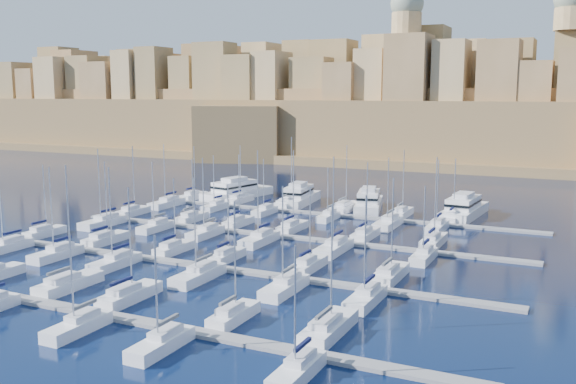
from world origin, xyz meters
The scene contains 53 objects.
ground centered at (0.00, 0.00, 0.00)m, with size 600.00×600.00×0.00m, color black.
pontoon_near centered at (0.00, -34.00, 0.20)m, with size 84.00×2.00×0.40m, color slate.
pontoon_mid_near centered at (0.00, -12.00, 0.20)m, with size 84.00×2.00×0.40m, color slate.
pontoon_mid_far centered at (0.00, 10.00, 0.20)m, with size 84.00×2.00×0.40m, color slate.
pontoon_far centered at (0.00, 32.00, 0.20)m, with size 84.00×2.00×0.40m, color slate.
sailboat_2 centered at (-11.46, -28.23, 0.77)m, with size 2.93×9.77×16.12m.
sailboat_3 centered at (-1.59, -28.45, 0.75)m, with size 2.80×9.33×13.99m.
sailboat_4 centered at (13.24, -29.11, 0.73)m, with size 2.40×7.99×13.54m.
sailboat_5 centered at (24.07, -28.20, 0.75)m, with size 2.95×9.84×13.89m.
sailboat_9 centered at (0.39, -38.96, 0.71)m, with size 2.44×8.14×10.99m.
sailboat_10 centered at (11.02, -39.01, 0.72)m, with size 2.47×8.24×11.84m.
sailboat_11 centered at (25.44, -38.87, 0.72)m, with size 2.38×7.94×12.32m.
sailboat_12 centered at (-37.58, -7.13, 0.72)m, with size 2.38×7.94×12.76m.
sailboat_13 centered at (-24.45, -6.62, 0.74)m, with size 2.69×8.98×13.87m.
sailboat_14 centered at (-10.49, -7.07, 0.72)m, with size 2.42×8.08×11.95m.
sailboat_15 centered at (-0.64, -7.34, 0.71)m, with size 2.26×7.53×11.65m.
sailboat_16 centered at (12.35, -6.87, 0.72)m, with size 2.54×8.47×12.13m.
sailboat_17 centered at (24.03, -6.40, 0.75)m, with size 2.83×9.44×13.93m.
sailboat_18 centered at (-35.01, -17.40, 0.73)m, with size 2.71×9.04×12.06m.
sailboat_19 centered at (-24.37, -17.40, 0.74)m, with size 2.71×9.03×14.15m.
sailboat_20 centered at (-13.17, -17.39, 0.75)m, with size 2.70×9.00×14.79m.
sailboat_21 centered at (1.23, -17.75, 0.75)m, with size 2.92×9.74×14.09m.
sailboat_22 centered at (13.86, -17.55, 0.74)m, with size 2.80×9.32×13.82m.
sailboat_23 centered at (24.38, -17.36, 0.74)m, with size 2.68×8.94×13.40m.
sailboat_24 centered at (-36.34, 15.05, 0.74)m, with size 2.50×8.32×14.35m.
sailboat_25 centered at (-21.96, 14.92, 0.72)m, with size 2.42×8.06×12.41m.
sailboat_26 centered at (-11.64, 14.97, 0.74)m, with size 2.45×8.16×13.64m.
sailboat_27 centered at (-0.61, 15.25, 0.75)m, with size 2.62×8.72×14.81m.
sailboat_28 centered at (13.20, 15.27, 0.74)m, with size 2.63×8.76×13.39m.
sailboat_29 centered at (24.80, 15.46, 0.75)m, with size 2.74×9.14×14.71m.
sailboat_30 centered at (-34.32, 4.00, 0.76)m, with size 3.08×10.25×14.79m.
sailboat_31 centered at (-22.98, 4.97, 0.73)m, with size 2.48×8.27×12.85m.
sailboat_32 centered at (-12.19, 4.75, 0.74)m, with size 2.62×8.73×14.05m.
sailboat_33 centered at (-1.32, 4.27, 0.76)m, with size 2.91×9.71×15.79m.
sailboat_34 centered at (11.94, 4.08, 0.76)m, with size 3.02×10.08×15.40m.
sailboat_35 centered at (25.78, 5.04, 0.71)m, with size 2.44×8.13×11.62m.
sailboat_36 centered at (-36.39, 37.04, 0.73)m, with size 2.49×8.28×12.64m.
sailboat_37 centered at (-24.25, 37.38, 0.74)m, with size 2.69×8.98×13.21m.
sailboat_38 centered at (-11.87, 38.09, 0.77)m, with size 3.13×10.43×15.45m.
sailboat_39 centered at (0.90, 38.14, 0.76)m, with size 3.16×10.54×14.14m.
sailboat_40 centered at (13.41, 37.26, 0.74)m, with size 2.62×8.73×13.63m.
sailboat_41 centered at (23.64, 36.99, 0.72)m, with size 2.46×8.18×12.46m.
sailboat_42 centered at (-35.97, 26.08, 0.75)m, with size 3.02×10.08×14.01m.
sailboat_43 centered at (-24.29, 27.24, 0.72)m, with size 2.32×7.73×12.02m.
sailboat_44 centered at (-12.46, 27.26, 0.71)m, with size 2.30×7.67×11.73m.
sailboat_45 centered at (1.52, 27.31, 0.70)m, with size 2.27×7.57×10.74m.
sailboat_46 centered at (13.99, 26.02, 0.75)m, with size 3.06×10.21×13.37m.
sailboat_47 centered at (22.87, 26.68, 0.74)m, with size 2.66×8.86×13.26m.
motor_yacht_a centered at (-28.25, 42.87, 1.73)m, with size 10.05×20.29×5.25m.
motor_yacht_b centered at (-11.37, 41.59, 1.73)m, with size 6.86×17.29×5.25m.
motor_yacht_c centered at (5.02, 41.51, 1.73)m, with size 8.94×17.38×5.25m.
motor_yacht_d centered at (24.70, 42.35, 1.73)m, with size 6.87×18.77×5.25m.
fortified_city centered at (-0.19, 155.26, 14.74)m, with size 460.00×108.95×59.52m.
Camera 1 is at (47.54, -86.83, 24.72)m, focal length 40.00 mm.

